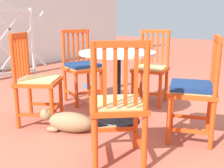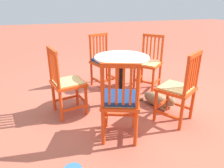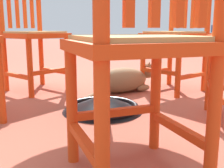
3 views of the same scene
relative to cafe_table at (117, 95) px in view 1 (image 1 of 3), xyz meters
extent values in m
plane|color=#AD5642|center=(-0.13, 0.00, -0.28)|extent=(24.00, 24.00, 0.00)
cylinder|color=white|center=(1.13, 2.86, 0.34)|extent=(0.06, 0.06, 1.24)
cube|color=white|center=(0.89, 2.86, 0.34)|extent=(1.13, 0.02, 1.13)
cube|color=white|center=(0.89, 2.86, 0.34)|extent=(1.13, 0.02, 1.13)
cone|color=black|center=(0.00, 0.00, -0.23)|extent=(0.48, 0.48, 0.10)
torus|color=black|center=(0.00, 0.00, -0.26)|extent=(0.44, 0.44, 0.04)
cylinder|color=black|center=(0.00, 0.00, 0.09)|extent=(0.07, 0.07, 0.66)
cylinder|color=black|center=(0.00, 0.00, 0.40)|extent=(0.20, 0.20, 0.04)
cylinder|color=beige|center=(0.00, 0.00, 0.43)|extent=(0.76, 0.76, 0.02)
cylinder|color=#D64214|center=(-0.63, -0.22, -0.06)|extent=(0.04, 0.04, 0.45)
cylinder|color=#D64214|center=(-0.40, -0.48, -0.06)|extent=(0.04, 0.04, 0.45)
cylinder|color=#D64214|center=(-0.88, -0.45, 0.17)|extent=(0.04, 0.04, 0.91)
cylinder|color=#D64214|center=(-0.65, -0.70, 0.17)|extent=(0.04, 0.04, 0.91)
cube|color=#D64214|center=(-0.75, -0.34, -0.14)|extent=(0.27, 0.25, 0.03)
cube|color=#D64214|center=(-0.52, -0.59, -0.14)|extent=(0.27, 0.25, 0.03)
cube|color=#D64214|center=(-0.51, -0.35, -0.11)|extent=(0.25, 0.27, 0.03)
cube|color=#D64214|center=(-0.64, -0.46, 0.15)|extent=(0.57, 0.57, 0.04)
cube|color=tan|center=(-0.64, -0.46, 0.17)|extent=(0.49, 0.49, 0.02)
cube|color=#D64214|center=(-0.83, -0.50, 0.40)|extent=(0.03, 0.03, 0.39)
cube|color=#D64214|center=(-0.79, -0.55, 0.40)|extent=(0.03, 0.03, 0.39)
cube|color=#D64214|center=(-0.74, -0.60, 0.40)|extent=(0.03, 0.03, 0.39)
cube|color=#D64214|center=(-0.70, -0.65, 0.40)|extent=(0.03, 0.03, 0.39)
cube|color=#D64214|center=(-0.76, -0.58, 0.61)|extent=(0.28, 0.30, 0.04)
cylinder|color=#D64214|center=(-0.17, -0.66, -0.06)|extent=(0.04, 0.04, 0.45)
cylinder|color=#D64214|center=(0.15, -0.54, -0.06)|extent=(0.04, 0.04, 0.45)
cylinder|color=#D64214|center=(-0.05, -0.98, 0.17)|extent=(0.04, 0.04, 0.91)
cylinder|color=#D64214|center=(0.27, -0.86, 0.17)|extent=(0.04, 0.04, 0.91)
cube|color=#D64214|center=(-0.11, -0.82, -0.14)|extent=(0.15, 0.33, 0.03)
cube|color=#D64214|center=(0.21, -0.70, -0.14)|extent=(0.15, 0.33, 0.03)
cube|color=#D64214|center=(-0.01, -0.60, -0.11)|extent=(0.33, 0.15, 0.03)
cube|color=#D64214|center=(0.05, -0.76, 0.15)|extent=(0.52, 0.52, 0.04)
cube|color=tan|center=(0.05, -0.76, 0.17)|extent=(0.45, 0.45, 0.02)
cube|color=#D64214|center=(0.02, -0.96, 0.40)|extent=(0.03, 0.03, 0.39)
cube|color=#D64214|center=(0.08, -0.93, 0.40)|extent=(0.03, 0.03, 0.39)
cube|color=#D64214|center=(0.14, -0.91, 0.40)|extent=(0.03, 0.03, 0.39)
cube|color=#D64214|center=(0.21, -0.88, 0.40)|extent=(0.03, 0.03, 0.39)
cube|color=#D64214|center=(0.11, -0.92, 0.61)|extent=(0.37, 0.17, 0.04)
cube|color=navy|center=(0.05, -0.76, 0.20)|extent=(0.47, 0.47, 0.04)
cylinder|color=#D64214|center=(0.63, -0.17, -0.06)|extent=(0.04, 0.04, 0.45)
cylinder|color=#D64214|center=(0.55, 0.16, -0.06)|extent=(0.04, 0.04, 0.45)
cylinder|color=#D64214|center=(0.96, -0.09, 0.17)|extent=(0.04, 0.04, 0.91)
cylinder|color=#D64214|center=(0.88, 0.24, 0.17)|extent=(0.04, 0.04, 0.91)
cube|color=#D64214|center=(0.79, -0.13, -0.14)|extent=(0.34, 0.11, 0.03)
cube|color=#D64214|center=(0.71, 0.20, -0.14)|extent=(0.34, 0.11, 0.03)
cube|color=#D64214|center=(0.59, -0.01, -0.11)|extent=(0.11, 0.34, 0.03)
cube|color=#D64214|center=(0.75, 0.03, 0.15)|extent=(0.48, 0.48, 0.04)
cube|color=tan|center=(0.75, 0.03, 0.17)|extent=(0.42, 0.42, 0.02)
cube|color=#D64214|center=(0.94, -0.03, 0.40)|extent=(0.02, 0.03, 0.39)
cube|color=#D64214|center=(0.93, 0.04, 0.40)|extent=(0.02, 0.03, 0.39)
cube|color=#D64214|center=(0.91, 0.10, 0.40)|extent=(0.02, 0.03, 0.39)
cube|color=#D64214|center=(0.89, 0.17, 0.40)|extent=(0.02, 0.03, 0.39)
cube|color=#D64214|center=(0.92, 0.07, 0.61)|extent=(0.12, 0.38, 0.04)
cylinder|color=#D64214|center=(0.37, 0.51, -0.06)|extent=(0.04, 0.04, 0.45)
cylinder|color=#D64214|center=(0.05, 0.63, -0.06)|extent=(0.04, 0.04, 0.45)
cylinder|color=#D64214|center=(0.49, 0.83, 0.17)|extent=(0.04, 0.04, 0.91)
cylinder|color=#D64214|center=(0.17, 0.95, 0.17)|extent=(0.04, 0.04, 0.91)
cube|color=#D64214|center=(0.43, 0.67, -0.14)|extent=(0.14, 0.33, 0.03)
cube|color=#D64214|center=(0.11, 0.79, -0.14)|extent=(0.14, 0.33, 0.03)
cube|color=#D64214|center=(0.21, 0.57, -0.11)|extent=(0.33, 0.14, 0.03)
cube|color=#D64214|center=(0.27, 0.73, 0.15)|extent=(0.51, 0.51, 0.04)
cube|color=tan|center=(0.27, 0.73, 0.17)|extent=(0.45, 0.45, 0.02)
cube|color=#D64214|center=(0.43, 0.86, 0.40)|extent=(0.03, 0.03, 0.39)
cube|color=#D64214|center=(0.36, 0.88, 0.40)|extent=(0.03, 0.03, 0.39)
cube|color=#D64214|center=(0.30, 0.90, 0.40)|extent=(0.03, 0.03, 0.39)
cube|color=#D64214|center=(0.23, 0.93, 0.40)|extent=(0.03, 0.03, 0.39)
cube|color=#D64214|center=(0.33, 0.89, 0.61)|extent=(0.37, 0.16, 0.04)
cube|color=navy|center=(0.27, 0.73, 0.20)|extent=(0.46, 0.46, 0.04)
cylinder|color=#D64214|center=(-0.26, 0.55, -0.06)|extent=(0.04, 0.04, 0.45)
cylinder|color=#D64214|center=(-0.55, 0.37, -0.06)|extent=(0.04, 0.04, 0.45)
cylinder|color=#D64214|center=(-0.45, 0.84, 0.17)|extent=(0.04, 0.04, 0.91)
cylinder|color=#D64214|center=(-0.73, 0.65, 0.17)|extent=(0.04, 0.04, 0.91)
cube|color=#D64214|center=(-0.36, 0.70, -0.14)|extent=(0.21, 0.30, 0.03)
cube|color=#D64214|center=(-0.64, 0.51, -0.14)|extent=(0.21, 0.30, 0.03)
cube|color=#D64214|center=(-0.41, 0.46, -0.11)|extent=(0.30, 0.21, 0.03)
cube|color=#D64214|center=(-0.50, 0.60, 0.15)|extent=(0.55, 0.55, 0.04)
cube|color=tan|center=(-0.50, 0.60, 0.17)|extent=(0.48, 0.48, 0.02)
cube|color=#D64214|center=(-0.51, 0.80, 0.40)|extent=(0.03, 0.03, 0.39)
cube|color=#D64214|center=(-0.56, 0.76, 0.40)|extent=(0.03, 0.03, 0.39)
cube|color=#D64214|center=(-0.62, 0.73, 0.40)|extent=(0.03, 0.03, 0.39)
cube|color=#D64214|center=(-0.68, 0.69, 0.40)|extent=(0.03, 0.03, 0.39)
cube|color=#D64214|center=(-0.59, 0.75, 0.61)|extent=(0.34, 0.23, 0.04)
ellipsoid|color=#8E704C|center=(-0.48, 0.19, -0.19)|extent=(0.35, 0.48, 0.19)
ellipsoid|color=silver|center=(-0.52, 0.28, -0.20)|extent=(0.21, 0.22, 0.14)
sphere|color=#8E704C|center=(-0.58, 0.42, -0.13)|extent=(0.12, 0.12, 0.12)
ellipsoid|color=silver|center=(-0.59, 0.46, -0.15)|extent=(0.06, 0.06, 0.04)
cone|color=#8E704C|center=(-0.60, 0.40, -0.08)|extent=(0.04, 0.04, 0.04)
cone|color=#8E704C|center=(-0.54, 0.42, -0.08)|extent=(0.04, 0.04, 0.04)
ellipsoid|color=#8E704C|center=(-0.60, 0.32, -0.26)|extent=(0.10, 0.13, 0.05)
ellipsoid|color=#8E704C|center=(-0.50, 0.36, -0.26)|extent=(0.10, 0.13, 0.05)
cylinder|color=#8E704C|center=(-0.27, -0.06, -0.26)|extent=(0.21, 0.15, 0.04)
cylinder|color=teal|center=(0.86, 1.15, -0.26)|extent=(0.17, 0.17, 0.05)
camera|label=1|loc=(-2.13, -1.54, 0.76)|focal=42.66mm
camera|label=2|loc=(0.93, 2.62, 1.16)|focal=33.24mm
camera|label=3|loc=(1.61, -0.15, 0.20)|focal=45.08mm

